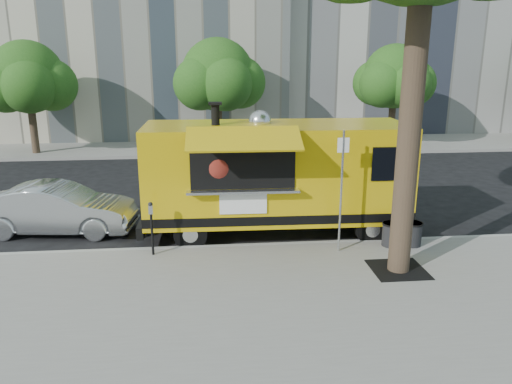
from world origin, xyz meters
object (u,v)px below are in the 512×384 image
(sign_post, at_px, (341,184))
(food_truck, at_px, (275,175))
(far_tree_b, at_px, (218,75))
(parking_meter, at_px, (151,222))
(far_tree_c, at_px, (395,77))
(trash_bin_left, at_px, (391,234))
(sedan, at_px, (58,209))
(far_tree_a, at_px, (27,77))
(trash_bin_right, at_px, (412,233))

(sign_post, distance_m, food_truck, 2.22)
(far_tree_b, distance_m, parking_meter, 14.48)
(far_tree_c, distance_m, sign_post, 15.48)
(far_tree_b, xyz_separation_m, trash_bin_left, (3.96, -14.05, -3.36))
(sign_post, xyz_separation_m, parking_meter, (-4.55, 0.20, -0.87))
(parking_meter, relative_size, sedan, 0.32)
(far_tree_a, relative_size, trash_bin_right, 8.82)
(far_tree_c, relative_size, food_truck, 0.71)
(far_tree_a, xyz_separation_m, food_truck, (10.19, -12.10, -2.07))
(far_tree_a, distance_m, far_tree_b, 9.01)
(far_tree_c, xyz_separation_m, sedan, (-13.80, -11.50, -3.02))
(sedan, bearing_deg, sign_post, -102.02)
(far_tree_c, relative_size, parking_meter, 3.90)
(sign_post, height_order, trash_bin_right, sign_post)
(far_tree_a, bearing_deg, far_tree_b, 2.54)
(far_tree_c, height_order, sedan, far_tree_c)
(far_tree_b, distance_m, sedan, 13.12)
(far_tree_a, distance_m, parking_meter, 15.59)
(far_tree_b, distance_m, sign_post, 14.61)
(parking_meter, height_order, trash_bin_right, parking_meter)
(far_tree_a, xyz_separation_m, trash_bin_right, (13.50, -13.68, -3.30))
(trash_bin_right, bearing_deg, far_tree_c, 71.91)
(far_tree_a, height_order, far_tree_b, far_tree_b)
(far_tree_c, relative_size, trash_bin_left, 8.63)
(far_tree_a, distance_m, trash_bin_right, 19.50)
(far_tree_b, xyz_separation_m, far_tree_c, (9.00, -0.30, -0.12))
(sedan, bearing_deg, far_tree_b, -15.78)
(trash_bin_right, bearing_deg, far_tree_a, 134.63)
(far_tree_b, xyz_separation_m, food_truck, (1.19, -12.50, -2.13))
(far_tree_a, distance_m, trash_bin_left, 19.11)
(far_tree_a, xyz_separation_m, parking_meter, (7.00, -13.65, -2.79))
(far_tree_c, height_order, trash_bin_right, far_tree_c)
(sign_post, xyz_separation_m, trash_bin_left, (1.41, 0.20, -1.38))
(far_tree_c, xyz_separation_m, parking_meter, (-11.00, -13.75, -2.74))
(far_tree_b, bearing_deg, parking_meter, -98.10)
(far_tree_a, xyz_separation_m, far_tree_c, (18.00, 0.10, -0.06))
(parking_meter, xyz_separation_m, trash_bin_right, (6.50, -0.03, -0.51))
(parking_meter, bearing_deg, far_tree_c, 51.34)
(sign_post, bearing_deg, food_truck, 127.93)
(far_tree_c, xyz_separation_m, food_truck, (-7.81, -12.20, -2.01))
(far_tree_a, distance_m, food_truck, 15.95)
(trash_bin_right, bearing_deg, trash_bin_left, 176.99)
(parking_meter, height_order, trash_bin_left, parking_meter)
(far_tree_a, bearing_deg, food_truck, -49.91)
(far_tree_b, distance_m, trash_bin_left, 14.98)
(far_tree_c, distance_m, parking_meter, 17.82)
(parking_meter, bearing_deg, sedan, 141.32)
(far_tree_b, xyz_separation_m, trash_bin_right, (4.50, -14.08, -3.36))
(food_truck, bearing_deg, far_tree_b, 96.55)
(far_tree_a, bearing_deg, sign_post, -50.17)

